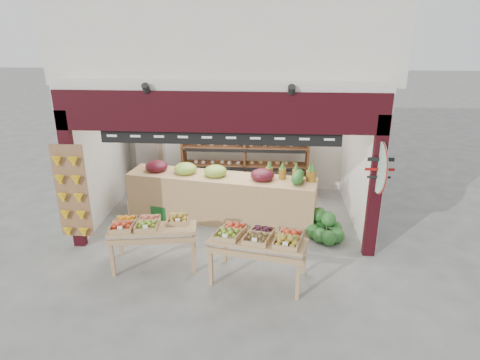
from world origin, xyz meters
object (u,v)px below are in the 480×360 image
object	(u,v)px
refrigerator	(152,159)
cardboard_stack	(152,204)
back_shelving	(245,149)
display_table_left	(148,226)
display_table_right	(259,238)
mid_counter	(220,196)
watermelon_pile	(325,229)

from	to	relation	value
refrigerator	cardboard_stack	world-z (taller)	refrigerator
back_shelving	display_table_left	size ratio (longest dim) A/B	1.92
display_table_left	display_table_right	distance (m)	1.99
cardboard_stack	mid_counter	size ratio (longest dim) A/B	0.25
display_table_right	watermelon_pile	size ratio (longest dim) A/B	2.21
refrigerator	mid_counter	bearing A→B (deg)	-48.45
watermelon_pile	cardboard_stack	bearing A→B (deg)	166.76
cardboard_stack	mid_counter	bearing A→B (deg)	-4.98
cardboard_stack	watermelon_pile	bearing A→B (deg)	-13.24
cardboard_stack	display_table_left	bearing A→B (deg)	-76.04
back_shelving	cardboard_stack	bearing A→B (deg)	-147.64
back_shelving	watermelon_pile	bearing A→B (deg)	-51.50
mid_counter	back_shelving	bearing A→B (deg)	72.29
refrigerator	watermelon_pile	distance (m)	4.75
back_shelving	display_table_left	bearing A→B (deg)	-114.91
cardboard_stack	watermelon_pile	size ratio (longest dim) A/B	1.34
back_shelving	cardboard_stack	world-z (taller)	back_shelving
cardboard_stack	mid_counter	xyz separation A→B (m)	(1.56, -0.14, 0.29)
back_shelving	display_table_right	world-z (taller)	back_shelving
display_table_right	watermelon_pile	xyz separation A→B (m)	(1.28, 1.51, -0.55)
cardboard_stack	mid_counter	world-z (taller)	mid_counter
mid_counter	watermelon_pile	world-z (taller)	mid_counter
mid_counter	display_table_right	world-z (taller)	mid_counter
refrigerator	watermelon_pile	bearing A→B (deg)	-38.17
display_table_left	mid_counter	bearing A→B (deg)	60.12
cardboard_stack	display_table_right	world-z (taller)	display_table_right
refrigerator	cardboard_stack	distance (m)	1.63
watermelon_pile	display_table_right	bearing A→B (deg)	-130.36
cardboard_stack	display_table_right	size ratio (longest dim) A/B	0.60
back_shelving	display_table_left	world-z (taller)	back_shelving
back_shelving	watermelon_pile	xyz separation A→B (m)	(1.71, -2.15, -0.97)
back_shelving	display_table_left	distance (m)	3.63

